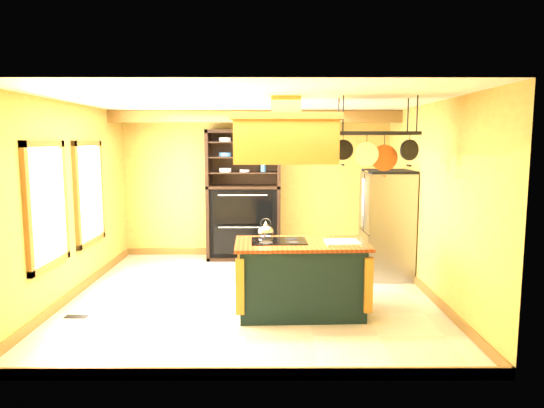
{
  "coord_description": "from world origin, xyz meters",
  "views": [
    {
      "loc": [
        0.27,
        -6.67,
        2.16
      ],
      "look_at": [
        0.29,
        0.3,
        1.27
      ],
      "focal_mm": 32.0,
      "sensor_mm": 36.0,
      "label": 1
    }
  ],
  "objects_px": {
    "refrigerator": "(386,227)",
    "range_hood": "(285,136)",
    "hutch": "(244,209)",
    "pot_rack": "(376,141)",
    "kitchen_island": "(301,277)"
  },
  "relations": [
    {
      "from": "pot_rack",
      "to": "hutch",
      "type": "height_order",
      "value": "pot_rack"
    },
    {
      "from": "pot_rack",
      "to": "refrigerator",
      "type": "height_order",
      "value": "pot_rack"
    },
    {
      "from": "range_hood",
      "to": "pot_rack",
      "type": "bearing_deg",
      "value": 0.14
    },
    {
      "from": "kitchen_island",
      "to": "refrigerator",
      "type": "relative_size",
      "value": 1.0
    },
    {
      "from": "kitchen_island",
      "to": "refrigerator",
      "type": "distance_m",
      "value": 2.28
    },
    {
      "from": "refrigerator",
      "to": "hutch",
      "type": "xyz_separation_m",
      "value": [
        -2.35,
        1.28,
        0.1
      ]
    },
    {
      "from": "kitchen_island",
      "to": "pot_rack",
      "type": "height_order",
      "value": "pot_rack"
    },
    {
      "from": "range_hood",
      "to": "pot_rack",
      "type": "height_order",
      "value": "same"
    },
    {
      "from": "kitchen_island",
      "to": "refrigerator",
      "type": "bearing_deg",
      "value": 46.93
    },
    {
      "from": "kitchen_island",
      "to": "range_hood",
      "type": "height_order",
      "value": "range_hood"
    },
    {
      "from": "refrigerator",
      "to": "hutch",
      "type": "distance_m",
      "value": 2.68
    },
    {
      "from": "hutch",
      "to": "kitchen_island",
      "type": "bearing_deg",
      "value": -73.64
    },
    {
      "from": "kitchen_island",
      "to": "refrigerator",
      "type": "xyz_separation_m",
      "value": [
        1.47,
        1.7,
        0.35
      ]
    },
    {
      "from": "pot_rack",
      "to": "range_hood",
      "type": "bearing_deg",
      "value": -179.86
    },
    {
      "from": "refrigerator",
      "to": "range_hood",
      "type": "bearing_deg",
      "value": -134.44
    }
  ]
}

